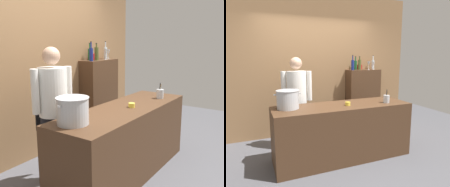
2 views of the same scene
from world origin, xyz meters
TOP-DOWN VIEW (x-y plane):
  - ground_plane at (0.00, 0.00)m, footprint 8.00×8.00m
  - brick_back_panel at (0.00, 1.40)m, footprint 4.40×0.10m
  - prep_counter at (0.00, 0.00)m, footprint 2.22×0.70m
  - bar_cabinet at (1.05, 1.19)m, footprint 0.76×0.32m
  - chef at (-0.61, 0.64)m, footprint 0.52×0.39m
  - stockpot_large at (-0.86, 0.09)m, footprint 0.40×0.34m
  - utensil_crock at (0.74, -0.14)m, footprint 0.10×0.10m
  - butter_jar at (0.06, -0.06)m, footprint 0.08×0.08m
  - wine_bottle_green at (0.88, 1.27)m, footprint 0.07×0.07m
  - wine_bottle_clear at (1.34, 1.26)m, footprint 0.06×0.06m
  - wine_bottle_olive at (0.92, 1.15)m, footprint 0.07×0.07m
  - wine_bottle_cobalt at (0.73, 1.12)m, footprint 0.06×0.06m
  - wine_glass_tall at (1.29, 1.16)m, footprint 0.07×0.07m
  - wine_glass_wide at (1.13, 1.10)m, footprint 0.08×0.08m
  - spice_tin_red at (1.00, 1.29)m, footprint 0.09×0.09m

SIDE VIEW (x-z plane):
  - ground_plane at x=0.00m, z-range 0.00..0.00m
  - prep_counter at x=0.00m, z-range 0.00..0.90m
  - bar_cabinet at x=1.05m, z-range 0.00..1.38m
  - butter_jar at x=0.06m, z-range 0.90..0.96m
  - chef at x=-0.61m, z-range 0.13..1.79m
  - utensil_crock at x=0.74m, z-range 0.85..1.08m
  - stockpot_large at x=-0.86m, z-range 0.90..1.18m
  - spice_tin_red at x=1.00m, z-range 1.38..1.49m
  - wine_bottle_green at x=0.88m, z-range 1.34..1.64m
  - wine_bottle_clear at x=1.34m, z-range 1.33..1.65m
  - wine_bottle_olive at x=0.92m, z-range 1.35..1.64m
  - wine_bottle_cobalt at x=0.73m, z-range 1.33..1.66m
  - wine_glass_tall at x=1.29m, z-range 1.41..1.59m
  - brick_back_panel at x=0.00m, z-range 0.00..3.00m
  - wine_glass_wide at x=1.13m, z-range 1.42..1.61m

